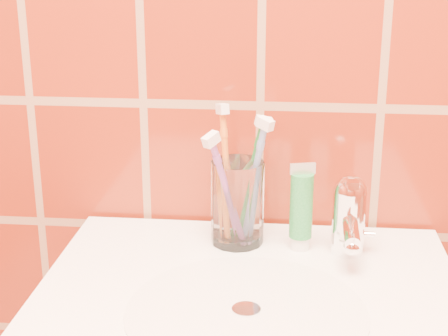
# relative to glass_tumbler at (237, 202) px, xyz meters

# --- Properties ---
(glass_tumbler) EXTENTS (0.09, 0.09, 0.13)m
(glass_tumbler) POSITION_rel_glass_tumbler_xyz_m (0.00, 0.00, 0.00)
(glass_tumbler) COLOR white
(glass_tumbler) RESTS_ON pedestal_sink
(toothpaste_tube) EXTENTS (0.04, 0.03, 0.13)m
(toothpaste_tube) POSITION_rel_glass_tumbler_xyz_m (0.09, -0.01, -0.00)
(toothpaste_tube) COLOR white
(toothpaste_tube) RESTS_ON pedestal_sink
(faucet) EXTENTS (0.05, 0.11, 0.12)m
(faucet) POSITION_rel_glass_tumbler_xyz_m (0.16, -0.03, -0.00)
(faucet) COLOR white
(faucet) RESTS_ON pedestal_sink
(toothbrush_0) EXTENTS (0.14, 0.14, 0.20)m
(toothbrush_0) POSITION_rel_glass_tumbler_xyz_m (-0.01, -0.03, 0.03)
(toothbrush_0) COLOR #834390
(toothbrush_0) RESTS_ON glass_tumbler
(toothbrush_1) EXTENTS (0.08, 0.10, 0.22)m
(toothbrush_1) POSITION_rel_glass_tumbler_xyz_m (-0.02, 0.01, 0.04)
(toothbrush_1) COLOR orange
(toothbrush_1) RESTS_ON glass_tumbler
(toothbrush_2) EXTENTS (0.09, 0.08, 0.20)m
(toothbrush_2) POSITION_rel_glass_tumbler_xyz_m (0.02, 0.02, 0.03)
(toothbrush_2) COLOR #1D702E
(toothbrush_2) RESTS_ON glass_tumbler
(toothbrush_3) EXTENTS (0.11, 0.10, 0.21)m
(toothbrush_3) POSITION_rel_glass_tumbler_xyz_m (0.02, -0.00, 0.03)
(toothbrush_3) COLOR #6E88C3
(toothbrush_3) RESTS_ON glass_tumbler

